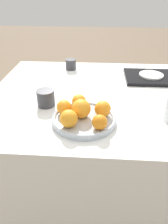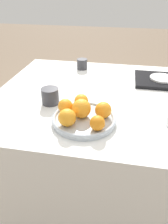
% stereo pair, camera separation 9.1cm
% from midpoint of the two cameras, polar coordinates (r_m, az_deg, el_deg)
% --- Properties ---
extents(ground_plane, '(12.00, 12.00, 0.00)m').
position_cam_midpoint_polar(ground_plane, '(1.62, 1.48, -18.21)').
color(ground_plane, '#7A6651').
extents(table, '(1.19, 1.00, 0.71)m').
position_cam_midpoint_polar(table, '(1.37, 1.68, -8.54)').
color(table, white).
rests_on(table, ground_plane).
extents(fruit_platter, '(0.28, 0.28, 0.03)m').
position_cam_midpoint_polar(fruit_platter, '(0.93, -2.80, -1.96)').
color(fruit_platter, '#B2BCC6').
rests_on(fruit_platter, table).
extents(orange_0, '(0.08, 0.08, 0.08)m').
position_cam_midpoint_polar(orange_0, '(0.92, -3.61, 0.79)').
color(orange_0, orange).
rests_on(orange_0, fruit_platter).
extents(orange_1, '(0.06, 0.06, 0.06)m').
position_cam_midpoint_polar(orange_1, '(0.85, 0.85, -2.77)').
color(orange_1, orange).
rests_on(orange_1, fruit_platter).
extents(orange_2, '(0.07, 0.07, 0.07)m').
position_cam_midpoint_polar(orange_2, '(0.92, 2.11, 0.72)').
color(orange_2, orange).
rests_on(orange_2, fruit_platter).
extents(orange_3, '(0.07, 0.07, 0.07)m').
position_cam_midpoint_polar(orange_3, '(0.86, -7.06, -1.82)').
color(orange_3, orange).
rests_on(orange_3, fruit_platter).
extents(orange_4, '(0.07, 0.07, 0.07)m').
position_cam_midpoint_polar(orange_4, '(0.95, -7.97, 1.15)').
color(orange_4, orange).
rests_on(orange_4, fruit_platter).
extents(orange_5, '(0.06, 0.06, 0.06)m').
position_cam_midpoint_polar(orange_5, '(0.99, -3.97, 2.76)').
color(orange_5, orange).
rests_on(orange_5, fruit_platter).
extents(serving_tray, '(0.32, 0.25, 0.02)m').
position_cam_midpoint_polar(serving_tray, '(1.41, 15.30, 8.73)').
color(serving_tray, black).
rests_on(serving_tray, table).
extents(side_plate, '(0.15, 0.15, 0.01)m').
position_cam_midpoint_polar(side_plate, '(1.40, 15.39, 9.30)').
color(side_plate, white).
rests_on(side_plate, serving_tray).
extents(cup_0, '(0.08, 0.08, 0.08)m').
position_cam_midpoint_polar(cup_0, '(1.07, -12.38, 3.54)').
color(cup_0, '#333338').
rests_on(cup_0, table).
extents(cup_1, '(0.07, 0.07, 0.07)m').
position_cam_midpoint_polar(cup_1, '(1.51, -5.23, 12.26)').
color(cup_1, '#333338').
rests_on(cup_1, table).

